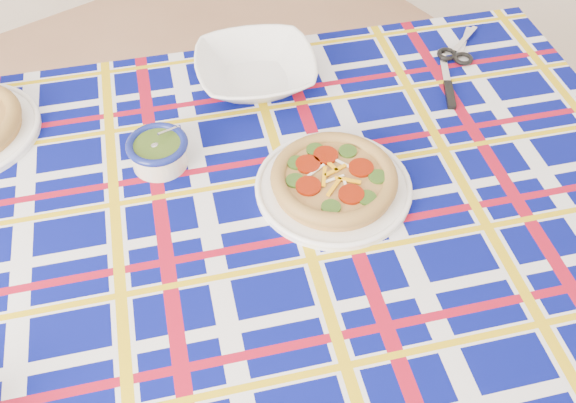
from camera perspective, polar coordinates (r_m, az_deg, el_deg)
floor at (r=2.07m, az=-10.52°, el=-13.10°), size 4.00×4.00×0.00m
dining_table at (r=1.37m, az=-3.32°, el=-2.39°), size 2.01×1.68×0.81m
tablecloth at (r=1.35m, az=-3.37°, el=-1.68°), size 2.06×1.73×0.11m
main_focaccia_plate at (r=1.31m, az=4.11°, el=2.02°), size 0.44×0.44×0.06m
pesto_bowl at (r=1.39m, az=-11.47°, el=4.50°), size 0.17×0.17×0.08m
serving_bowl at (r=1.58m, az=-2.89°, el=11.56°), size 0.38×0.38×0.07m
table_knife at (r=1.68m, az=13.76°, el=11.52°), size 0.18×0.20×0.01m
kitchen_scissors at (r=1.79m, az=15.43°, el=13.69°), size 0.23×0.18×0.02m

